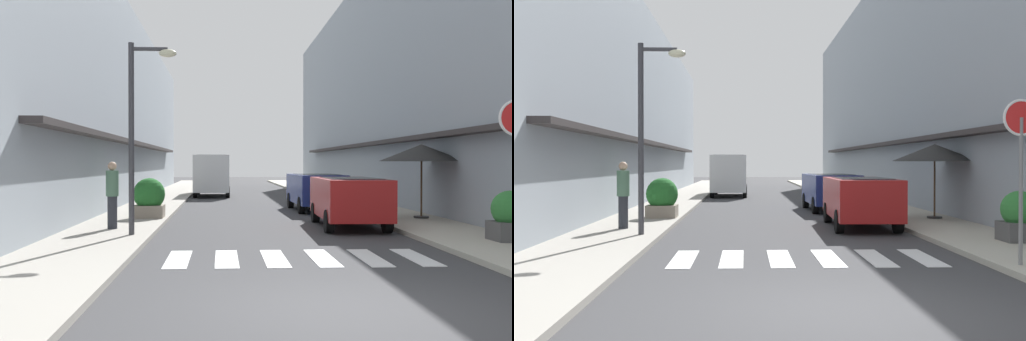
# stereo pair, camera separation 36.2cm
# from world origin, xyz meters

# --- Properties ---
(ground_plane) EXTENTS (108.93, 108.93, 0.00)m
(ground_plane) POSITION_xyz_m (0.00, 19.80, 0.00)
(ground_plane) COLOR #38383A
(sidewalk_left) EXTENTS (2.43, 69.32, 0.12)m
(sidewalk_left) POSITION_xyz_m (-4.48, 19.80, 0.06)
(sidewalk_left) COLOR #9E998E
(sidewalk_left) RESTS_ON ground_plane
(sidewalk_right) EXTENTS (2.43, 69.32, 0.12)m
(sidewalk_right) POSITION_xyz_m (4.48, 19.80, 0.06)
(sidewalk_right) COLOR #ADA899
(sidewalk_right) RESTS_ON ground_plane
(building_row_left) EXTENTS (5.50, 46.56, 9.16)m
(building_row_left) POSITION_xyz_m (-8.19, 21.28, 4.58)
(building_row_left) COLOR #939EA8
(building_row_left) RESTS_ON ground_plane
(building_row_right) EXTENTS (5.50, 46.56, 11.55)m
(building_row_right) POSITION_xyz_m (8.19, 21.28, 5.77)
(building_row_right) COLOR #939EA8
(building_row_right) RESTS_ON ground_plane
(crosswalk) EXTENTS (5.20, 2.20, 0.01)m
(crosswalk) POSITION_xyz_m (-0.00, 4.20, 0.01)
(crosswalk) COLOR silver
(crosswalk) RESTS_ON ground_plane
(parked_car_near) EXTENTS (1.92, 4.43, 1.47)m
(parked_car_near) POSITION_xyz_m (2.22, 9.77, 0.92)
(parked_car_near) COLOR maroon
(parked_car_near) RESTS_ON ground_plane
(parked_car_mid) EXTENTS (1.89, 4.46, 1.47)m
(parked_car_mid) POSITION_xyz_m (2.22, 15.96, 0.92)
(parked_car_mid) COLOR navy
(parked_car_mid) RESTS_ON ground_plane
(delivery_van) EXTENTS (2.03, 5.41, 2.37)m
(delivery_van) POSITION_xyz_m (-2.07, 26.73, 1.41)
(delivery_van) COLOR silver
(delivery_van) RESTS_ON ground_plane
(street_lamp) EXTENTS (1.19, 0.28, 4.76)m
(street_lamp) POSITION_xyz_m (-3.55, 7.38, 3.07)
(street_lamp) COLOR #38383D
(street_lamp) RESTS_ON sidewalk_left
(cafe_umbrella) EXTENTS (2.73, 2.73, 2.39)m
(cafe_umbrella) POSITION_xyz_m (4.94, 11.34, 2.23)
(cafe_umbrella) COLOR #262626
(cafe_umbrella) RESTS_ON sidewalk_right
(planter_corner) EXTENTS (0.84, 0.84, 1.15)m
(planter_corner) POSITION_xyz_m (5.07, 5.70, 0.68)
(planter_corner) COLOR #4C4C4C
(planter_corner) RESTS_ON sidewalk_right
(planter_midblock) EXTENTS (1.04, 1.04, 1.29)m
(planter_midblock) POSITION_xyz_m (-3.89, 12.06, 0.75)
(planter_midblock) COLOR gray
(planter_midblock) RESTS_ON sidewalk_left
(pedestrian_walking_near) EXTENTS (0.34, 0.34, 1.82)m
(pedestrian_walking_near) POSITION_xyz_m (-4.48, 8.74, 1.09)
(pedestrian_walking_near) COLOR #282B33
(pedestrian_walking_near) RESTS_ON sidewalk_left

